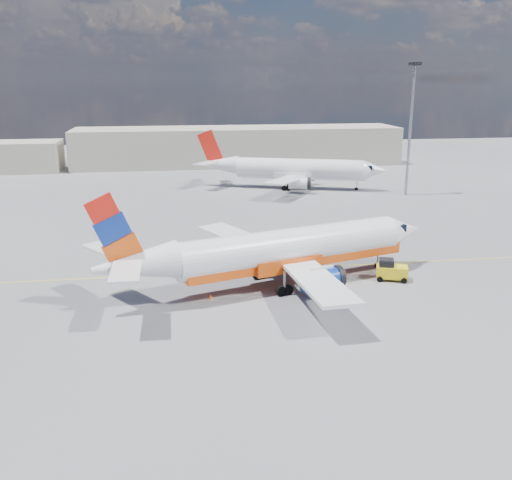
{
  "coord_description": "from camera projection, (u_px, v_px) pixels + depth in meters",
  "views": [
    {
      "loc": [
        -10.25,
        -49.65,
        18.21
      ],
      "look_at": [
        -2.33,
        1.58,
        3.5
      ],
      "focal_mm": 40.0,
      "sensor_mm": 36.0,
      "label": 1
    }
  ],
  "objects": [
    {
      "name": "main_jet",
      "position": [
        281.0,
        250.0,
        51.24
      ],
      "size": [
        33.01,
        25.11,
        10.0
      ],
      "rotation": [
        0.0,
        0.0,
        0.3
      ],
      "color": "white",
      "rests_on": "ground"
    },
    {
      "name": "gse_tug",
      "position": [
        391.0,
        270.0,
        53.21
      ],
      "size": [
        3.2,
        2.56,
        2.03
      ],
      "rotation": [
        0.0,
        0.0,
        -0.33
      ],
      "color": "black",
      "rests_on": "ground"
    },
    {
      "name": "terminal_main",
      "position": [
        238.0,
        146.0,
        124.63
      ],
      "size": [
        70.0,
        14.0,
        8.0
      ],
      "primitive_type": "cube",
      "color": "#BDB6A3",
      "rests_on": "ground"
    },
    {
      "name": "traffic_cone",
      "position": [
        210.0,
        297.0,
        48.64
      ],
      "size": [
        0.36,
        0.36,
        0.51
      ],
      "color": "white",
      "rests_on": "ground"
    },
    {
      "name": "taxi_line",
      "position": [
        277.0,
        269.0,
        56.53
      ],
      "size": [
        70.0,
        0.15,
        0.01
      ],
      "primitive_type": "cube",
      "color": "yellow",
      "rests_on": "ground"
    },
    {
      "name": "floodlight_mast",
      "position": [
        411.0,
        117.0,
        89.21
      ],
      "size": [
        1.51,
        1.51,
        20.63
      ],
      "color": "gray",
      "rests_on": "ground"
    },
    {
      "name": "second_jet",
      "position": [
        293.0,
        170.0,
        97.09
      ],
      "size": [
        32.37,
        24.58,
        9.83
      ],
      "rotation": [
        0.0,
        0.0,
        -0.32
      ],
      "color": "white",
      "rests_on": "ground"
    },
    {
      "name": "ground",
      "position": [
        283.0,
        279.0,
        53.68
      ],
      "size": [
        240.0,
        240.0,
        0.0
      ],
      "primitive_type": "plane",
      "color": "#5C5C61",
      "rests_on": "ground"
    }
  ]
}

